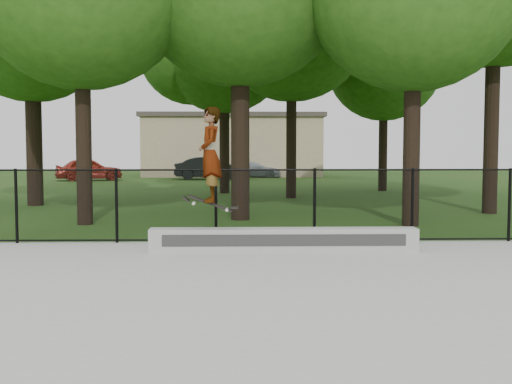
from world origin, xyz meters
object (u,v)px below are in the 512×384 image
grind_ledge (284,240)px  car_c (254,170)px  skater_airborne (210,156)px  car_b (209,168)px  car_a (89,169)px

grind_ledge → car_c: car_c is taller
grind_ledge → skater_airborne: bearing=-177.1°
skater_airborne → car_b: bearing=92.8°
grind_ledge → car_b: size_ratio=1.30×
car_b → skater_airborne: (1.36, -27.94, 1.13)m
car_a → skater_airborne: 28.15m
car_c → skater_airborne: skater_airborne is taller
skater_airborne → car_c: bearing=87.2°
grind_ledge → car_c: 30.61m
car_a → car_b: size_ratio=1.03×
car_a → skater_airborne: bearing=177.9°
skater_airborne → grind_ledge: bearing=2.9°
car_c → car_a: bearing=120.9°
car_a → skater_airborne: skater_airborne is taller
grind_ledge → car_a: bearing=110.1°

